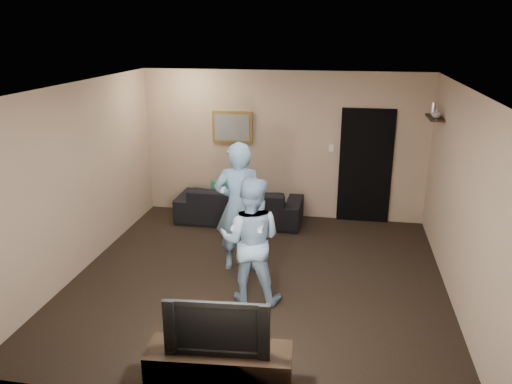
% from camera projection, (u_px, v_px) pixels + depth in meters
% --- Properties ---
extents(ground, '(5.00, 5.00, 0.00)m').
position_uv_depth(ground, '(258.00, 278.00, 6.86)').
color(ground, black).
rests_on(ground, ground).
extents(ceiling, '(5.00, 5.00, 0.04)m').
position_uv_depth(ceiling, '(258.00, 87.00, 6.05)').
color(ceiling, silver).
rests_on(ceiling, wall_back).
extents(wall_back, '(5.00, 0.04, 2.60)m').
position_uv_depth(wall_back, '(283.00, 146.00, 8.79)').
color(wall_back, tan).
rests_on(wall_back, ground).
extents(wall_front, '(5.00, 0.04, 2.60)m').
position_uv_depth(wall_front, '(206.00, 280.00, 4.12)').
color(wall_front, tan).
rests_on(wall_front, ground).
extents(wall_left, '(0.04, 5.00, 2.60)m').
position_uv_depth(wall_left, '(80.00, 179.00, 6.87)').
color(wall_left, tan).
rests_on(wall_left, ground).
extents(wall_right, '(0.04, 5.00, 2.60)m').
position_uv_depth(wall_right, '(461.00, 200.00, 6.03)').
color(wall_right, tan).
rests_on(wall_right, ground).
extents(sofa, '(2.20, 0.88, 0.64)m').
position_uv_depth(sofa, '(240.00, 204.00, 8.79)').
color(sofa, black).
rests_on(sofa, ground).
extents(throw_pillow, '(0.49, 0.22, 0.47)m').
position_uv_depth(throw_pillow, '(225.00, 195.00, 8.79)').
color(throw_pillow, '#1B513E').
rests_on(throw_pillow, sofa).
extents(painting_frame, '(0.72, 0.05, 0.57)m').
position_uv_depth(painting_frame, '(232.00, 127.00, 8.82)').
color(painting_frame, olive).
rests_on(painting_frame, wall_back).
extents(painting_canvas, '(0.62, 0.01, 0.47)m').
position_uv_depth(painting_canvas, '(232.00, 128.00, 8.80)').
color(painting_canvas, slate).
rests_on(painting_canvas, painting_frame).
extents(doorway, '(0.90, 0.06, 2.00)m').
position_uv_depth(doorway, '(365.00, 166.00, 8.61)').
color(doorway, black).
rests_on(doorway, ground).
extents(light_switch, '(0.08, 0.02, 0.12)m').
position_uv_depth(light_switch, '(331.00, 148.00, 8.62)').
color(light_switch, silver).
rests_on(light_switch, wall_back).
extents(wall_shelf, '(0.20, 0.60, 0.03)m').
position_uv_depth(wall_shelf, '(435.00, 118.00, 7.52)').
color(wall_shelf, black).
rests_on(wall_shelf, wall_right).
extents(shelf_vase, '(0.17, 0.17, 0.14)m').
position_uv_depth(shelf_vase, '(437.00, 113.00, 7.38)').
color(shelf_vase, '#9D9DA2').
rests_on(shelf_vase, wall_shelf).
extents(shelf_figurine, '(0.06, 0.06, 0.18)m').
position_uv_depth(shelf_figurine, '(433.00, 108.00, 7.69)').
color(shelf_figurine, silver).
rests_on(shelf_figurine, wall_shelf).
extents(tv_console, '(1.36, 0.54, 0.48)m').
position_uv_depth(tv_console, '(220.00, 371.00, 4.63)').
color(tv_console, black).
rests_on(tv_console, ground).
extents(television, '(0.95, 0.20, 0.55)m').
position_uv_depth(television, '(218.00, 324.00, 4.47)').
color(television, black).
rests_on(television, tv_console).
extents(wii_player_left, '(0.73, 0.56, 1.85)m').
position_uv_depth(wii_player_left, '(239.00, 207.00, 6.88)').
color(wii_player_left, '#7CADD7').
rests_on(wii_player_left, ground).
extents(wii_player_right, '(0.79, 0.62, 1.62)m').
position_uv_depth(wii_player_right, '(251.00, 240.00, 6.09)').
color(wii_player_right, '#9BC1E2').
rests_on(wii_player_right, ground).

